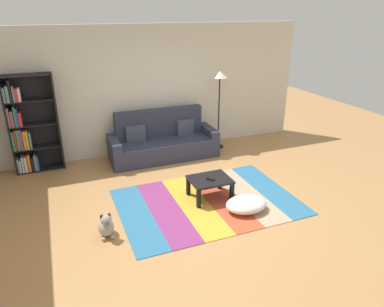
# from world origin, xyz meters

# --- Properties ---
(ground_plane) EXTENTS (14.00, 14.00, 0.00)m
(ground_plane) POSITION_xyz_m (0.00, 0.00, 0.00)
(ground_plane) COLOR #B27F4C
(back_wall) EXTENTS (6.80, 0.10, 2.70)m
(back_wall) POSITION_xyz_m (0.00, 2.55, 1.35)
(back_wall) COLOR silver
(back_wall) RESTS_ON ground_plane
(rug) EXTENTS (2.90, 2.01, 0.01)m
(rug) POSITION_xyz_m (0.05, -0.11, 0.00)
(rug) COLOR teal
(rug) RESTS_ON ground_plane
(couch) EXTENTS (2.26, 0.80, 1.00)m
(couch) POSITION_xyz_m (-0.04, 2.02, 0.34)
(couch) COLOR #2D3347
(couch) RESTS_ON ground_plane
(bookshelf) EXTENTS (0.90, 0.28, 1.88)m
(bookshelf) POSITION_xyz_m (-2.61, 2.31, 0.89)
(bookshelf) COLOR black
(bookshelf) RESTS_ON ground_plane
(coffee_table) EXTENTS (0.68, 0.54, 0.35)m
(coffee_table) POSITION_xyz_m (0.14, 0.01, 0.30)
(coffee_table) COLOR black
(coffee_table) RESTS_ON rug
(pouf) EXTENTS (0.67, 0.51, 0.21)m
(pouf) POSITION_xyz_m (0.51, -0.58, 0.12)
(pouf) COLOR white
(pouf) RESTS_ON rug
(dog) EXTENTS (0.22, 0.35, 0.40)m
(dog) POSITION_xyz_m (-1.66, -0.43, 0.16)
(dog) COLOR #9E998E
(dog) RESTS_ON ground_plane
(standing_lamp) EXTENTS (0.32, 0.32, 1.73)m
(standing_lamp) POSITION_xyz_m (1.31, 2.10, 1.45)
(standing_lamp) COLOR black
(standing_lamp) RESTS_ON ground_plane
(tv_remote) EXTENTS (0.12, 0.15, 0.02)m
(tv_remote) POSITION_xyz_m (0.13, -0.03, 0.37)
(tv_remote) COLOR black
(tv_remote) RESTS_ON coffee_table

